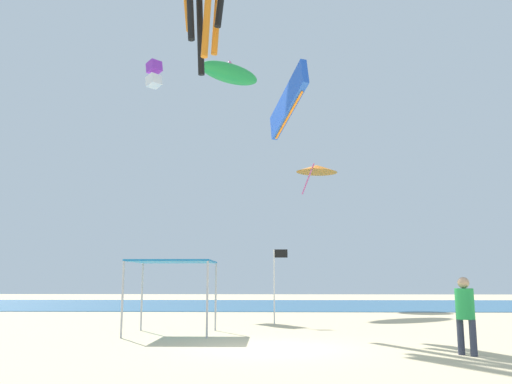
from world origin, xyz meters
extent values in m
cube|color=beige|center=(0.00, 0.00, -0.05)|extent=(110.00, 110.00, 0.10)
cube|color=#28608C|center=(0.00, 25.61, 0.01)|extent=(110.00, 18.33, 0.03)
cylinder|color=#B2B2B7|center=(-4.89, 2.50, 1.23)|extent=(0.07, 0.07, 2.46)
cylinder|color=#B2B2B7|center=(-2.12, 2.50, 1.23)|extent=(0.07, 0.07, 2.46)
cylinder|color=#B2B2B7|center=(-4.89, 5.12, 1.23)|extent=(0.07, 0.07, 2.46)
cylinder|color=#B2B2B7|center=(-2.12, 5.12, 1.23)|extent=(0.07, 0.07, 2.46)
cube|color=#1972B7|center=(-3.50, 3.81, 2.49)|extent=(2.83, 2.69, 0.06)
cylinder|color=#33384C|center=(4.89, -1.31, 0.44)|extent=(0.17, 0.17, 0.87)
cylinder|color=#33384C|center=(4.68, -1.04, 0.44)|extent=(0.17, 0.17, 0.87)
cylinder|color=green|center=(4.79, -1.18, 1.25)|extent=(0.45, 0.45, 0.76)
sphere|color=tan|center=(4.79, -1.18, 1.77)|extent=(0.28, 0.28, 0.28)
cylinder|color=silver|center=(0.07, 8.00, 1.57)|extent=(0.06, 0.06, 3.14)
cube|color=black|center=(0.38, 8.00, 2.96)|extent=(0.55, 0.02, 0.35)
cube|color=purple|center=(-8.49, 21.31, 17.12)|extent=(1.31, 1.31, 0.91)
cube|color=white|center=(-8.49, 21.31, 16.06)|extent=(1.31, 1.31, 0.91)
cone|color=orange|center=(3.40, 24.01, 10.08)|extent=(4.27, 4.27, 0.68)
cylinder|color=pink|center=(2.66, 22.92, 9.09)|extent=(1.00, 0.73, 2.22)
cylinder|color=orange|center=(-2.94, 11.81, 16.11)|extent=(0.65, 0.69, 4.56)
cylinder|color=black|center=(-3.88, 11.99, 15.59)|extent=(0.53, 0.87, 5.59)
cylinder|color=orange|center=(-4.50, 11.27, 16.64)|extent=(0.69, 0.41, 3.51)
cylinder|color=black|center=(-4.19, 10.36, 16.11)|extent=(0.65, 0.69, 4.56)
cylinder|color=orange|center=(-3.25, 10.18, 15.59)|extent=(0.53, 0.87, 5.59)
cube|color=blue|center=(0.69, 6.60, 9.28)|extent=(1.54, 3.97, 2.48)
cube|color=orange|center=(0.69, 6.60, 8.73)|extent=(1.12, 3.01, 1.37)
ellipsoid|color=green|center=(-3.38, 26.11, 18.54)|extent=(5.35, 4.75, 1.66)
cone|color=pink|center=(-3.38, 26.11, 19.41)|extent=(1.14, 1.15, 0.60)
camera|label=1|loc=(-0.06, -14.81, 1.84)|focal=37.06mm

